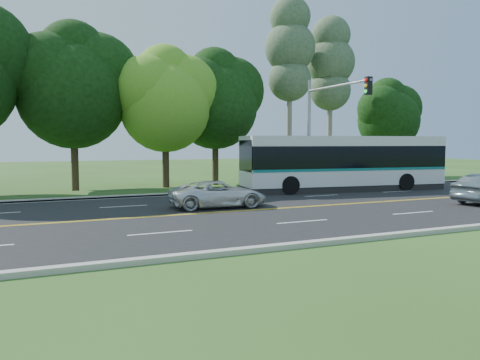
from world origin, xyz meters
name	(u,v)px	position (x,y,z in m)	size (l,w,h in m)	color
ground	(272,209)	(0.00, 0.00, 0.00)	(120.00, 120.00, 0.00)	#304E1A
road	(272,209)	(0.00, 0.00, 0.01)	(60.00, 14.00, 0.02)	black
curb_north	(216,192)	(0.00, 7.15, 0.07)	(60.00, 0.30, 0.15)	#ADA89C
curb_south	(377,237)	(0.00, -7.15, 0.07)	(60.00, 0.30, 0.15)	#ADA89C
grass_verge	(205,190)	(0.00, 9.00, 0.05)	(60.00, 4.00, 0.10)	#304E1A
lane_markings	(270,209)	(-0.09, 0.00, 0.02)	(57.60, 13.82, 0.00)	gold
tree_row	(112,84)	(-5.15, 12.13, 6.73)	(44.70, 9.10, 13.84)	#302415
bougainvillea_hedge	(310,177)	(7.18, 8.15, 0.72)	(9.50, 2.25, 1.50)	#980C3D
traffic_signal	(326,115)	(6.49, 5.40, 4.67)	(0.42, 6.10, 7.00)	gray
transit_bus	(344,164)	(7.90, 5.46, 1.69)	(13.14, 4.38, 3.38)	silver
suv	(218,194)	(-2.04, 1.42, 0.64)	(2.06, 4.47, 1.24)	silver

